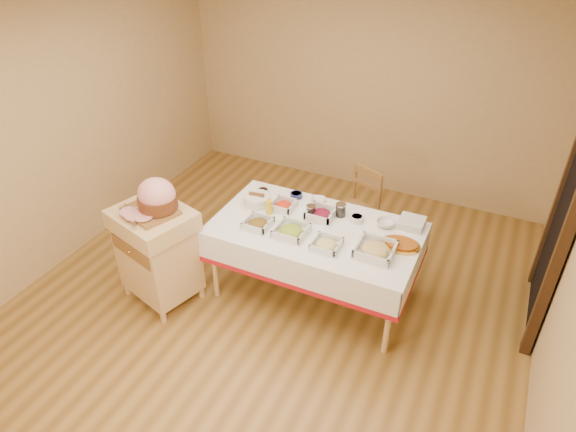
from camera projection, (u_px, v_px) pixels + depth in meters
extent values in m
plane|color=olive|center=(272.00, 303.00, 4.81)|extent=(5.00, 5.00, 0.00)
plane|color=white|center=(265.00, 11.00, 3.37)|extent=(5.00, 5.00, 0.00)
plane|color=tan|center=(367.00, 86.00, 5.98)|extent=(4.50, 0.00, 4.50)
plane|color=tan|center=(59.00, 132.00, 4.89)|extent=(0.00, 5.00, 5.00)
cube|color=black|center=(565.00, 218.00, 4.12)|extent=(0.06, 0.90, 2.10)
cube|color=#392212|center=(561.00, 251.00, 3.75)|extent=(0.08, 0.10, 2.10)
cube|color=#392212|center=(564.00, 189.00, 4.50)|extent=(0.08, 0.10, 2.10)
cube|color=#DEB67A|center=(316.00, 230.00, 4.53)|extent=(1.80, 1.00, 0.04)
cylinder|color=#DEB67A|center=(215.00, 266.00, 4.71)|extent=(0.05, 0.05, 0.71)
cylinder|color=#DEB67A|center=(258.00, 220.00, 5.34)|extent=(0.05, 0.05, 0.71)
cylinder|color=#DEB67A|center=(388.00, 321.00, 4.12)|extent=(0.05, 0.05, 0.71)
cylinder|color=#DEB67A|center=(414.00, 262.00, 4.76)|extent=(0.05, 0.05, 0.71)
cube|color=white|center=(316.00, 228.00, 4.51)|extent=(1.82, 1.02, 0.01)
cube|color=#DEB67A|center=(159.00, 258.00, 4.66)|extent=(0.74, 0.67, 0.67)
cube|color=#DEB67A|center=(152.00, 220.00, 4.43)|extent=(0.80, 0.72, 0.17)
cube|color=brown|center=(136.00, 255.00, 4.34)|extent=(0.53, 0.17, 0.13)
sphere|color=gold|center=(136.00, 255.00, 4.33)|extent=(0.03, 0.03, 0.03)
cylinder|color=#DEB67A|center=(126.00, 296.00, 4.80)|extent=(0.06, 0.06, 0.11)
cylinder|color=#DEB67A|center=(156.00, 269.00, 5.14)|extent=(0.06, 0.06, 0.11)
cylinder|color=#DEB67A|center=(175.00, 314.00, 4.61)|extent=(0.06, 0.06, 0.11)
cylinder|color=#DEB67A|center=(202.00, 285.00, 4.94)|extent=(0.06, 0.06, 0.11)
cube|color=brown|center=(355.00, 211.00, 5.33)|extent=(0.51, 0.50, 0.03)
cylinder|color=brown|center=(331.00, 228.00, 5.46)|extent=(0.03, 0.03, 0.42)
cylinder|color=brown|center=(352.00, 217.00, 5.65)|extent=(0.03, 0.03, 0.42)
cylinder|color=brown|center=(355.00, 242.00, 5.25)|extent=(0.03, 0.03, 0.42)
cylinder|color=brown|center=(376.00, 230.00, 5.44)|extent=(0.03, 0.03, 0.42)
cylinder|color=brown|center=(355.00, 182.00, 5.41)|extent=(0.03, 0.03, 0.45)
cylinder|color=brown|center=(380.00, 195.00, 5.20)|extent=(0.03, 0.03, 0.45)
cube|color=brown|center=(369.00, 173.00, 5.20)|extent=(0.34, 0.16, 0.08)
cube|color=brown|center=(151.00, 211.00, 4.38)|extent=(0.44, 0.35, 0.03)
ellipsoid|color=pink|center=(157.00, 194.00, 4.30)|extent=(0.33, 0.30, 0.28)
cylinder|color=#612F16|center=(158.00, 202.00, 4.34)|extent=(0.33, 0.33, 0.11)
cube|color=silver|center=(132.00, 218.00, 4.25)|extent=(0.28, 0.12, 0.00)
cylinder|color=silver|center=(138.00, 209.00, 4.35)|extent=(0.32, 0.09, 0.01)
cube|color=silver|center=(258.00, 226.00, 4.52)|extent=(0.23, 0.23, 0.01)
ellipsoid|color=#9D1812|center=(258.00, 224.00, 4.51)|extent=(0.17, 0.17, 0.06)
cylinder|color=silver|center=(262.00, 226.00, 4.47)|extent=(0.14, 0.01, 0.10)
cube|color=silver|center=(291.00, 233.00, 4.42)|extent=(0.27, 0.27, 0.02)
ellipsoid|color=gold|center=(291.00, 231.00, 4.41)|extent=(0.20, 0.20, 0.07)
cylinder|color=silver|center=(296.00, 234.00, 4.37)|extent=(0.15, 0.01, 0.11)
cube|color=silver|center=(326.00, 247.00, 4.27)|extent=(0.23, 0.23, 0.01)
ellipsoid|color=#D8D073|center=(326.00, 245.00, 4.25)|extent=(0.17, 0.17, 0.06)
cylinder|color=silver|center=(331.00, 247.00, 4.22)|extent=(0.13, 0.01, 0.09)
cube|color=silver|center=(375.00, 252.00, 4.20)|extent=(0.31, 0.31, 0.02)
ellipsoid|color=tan|center=(375.00, 250.00, 4.18)|extent=(0.23, 0.23, 0.08)
cylinder|color=silver|center=(382.00, 254.00, 4.13)|extent=(0.16, 0.01, 0.12)
cube|color=silver|center=(283.00, 207.00, 4.77)|extent=(0.21, 0.21, 0.01)
ellipsoid|color=red|center=(283.00, 205.00, 4.76)|extent=(0.16, 0.16, 0.06)
cylinder|color=silver|center=(287.00, 207.00, 4.73)|extent=(0.14, 0.01, 0.10)
cube|color=silver|center=(321.00, 216.00, 4.65)|extent=(0.24, 0.24, 0.02)
ellipsoid|color=maroon|center=(321.00, 214.00, 4.63)|extent=(0.18, 0.18, 0.06)
cylinder|color=silver|center=(325.00, 216.00, 4.59)|extent=(0.16, 0.01, 0.12)
cylinder|color=silver|center=(263.00, 192.00, 4.97)|extent=(0.11, 0.11, 0.05)
cylinder|color=black|center=(263.00, 190.00, 4.96)|extent=(0.09, 0.09, 0.02)
cylinder|color=navy|center=(296.00, 195.00, 4.92)|extent=(0.12, 0.12, 0.05)
cylinder|color=maroon|center=(296.00, 194.00, 4.91)|extent=(0.09, 0.09, 0.02)
cylinder|color=silver|center=(357.00, 219.00, 4.57)|extent=(0.12, 0.12, 0.06)
cylinder|color=red|center=(357.00, 217.00, 4.56)|extent=(0.09, 0.09, 0.02)
imported|color=silver|center=(318.00, 200.00, 4.86)|extent=(0.17, 0.17, 0.03)
imported|color=silver|center=(386.00, 223.00, 4.52)|extent=(0.17, 0.17, 0.05)
cylinder|color=silver|center=(311.00, 211.00, 4.64)|extent=(0.08, 0.08, 0.10)
cylinder|color=silver|center=(311.00, 206.00, 4.61)|extent=(0.09, 0.09, 0.01)
cylinder|color=black|center=(311.00, 213.00, 4.64)|extent=(0.07, 0.07, 0.07)
cylinder|color=silver|center=(341.00, 210.00, 4.64)|extent=(0.09, 0.09, 0.11)
cylinder|color=silver|center=(341.00, 205.00, 4.60)|extent=(0.10, 0.10, 0.01)
cylinder|color=black|center=(341.00, 212.00, 4.65)|extent=(0.08, 0.08, 0.08)
cylinder|color=gold|center=(269.00, 207.00, 4.66)|extent=(0.06, 0.06, 0.14)
cone|color=gold|center=(269.00, 199.00, 4.61)|extent=(0.04, 0.04, 0.03)
cylinder|color=silver|center=(257.00, 200.00, 4.81)|extent=(0.25, 0.25, 0.09)
cube|color=silver|center=(411.00, 225.00, 4.53)|extent=(0.22, 0.22, 0.01)
cube|color=silver|center=(411.00, 224.00, 4.52)|extent=(0.22, 0.22, 0.01)
cube|color=silver|center=(412.00, 223.00, 4.51)|extent=(0.22, 0.22, 0.01)
cube|color=silver|center=(412.00, 222.00, 4.51)|extent=(0.22, 0.22, 0.01)
cube|color=silver|center=(412.00, 220.00, 4.50)|extent=(0.22, 0.22, 0.01)
ellipsoid|color=gold|center=(401.00, 245.00, 4.27)|extent=(0.33, 0.24, 0.03)
ellipsoid|color=#A04E11|center=(401.00, 244.00, 4.27)|extent=(0.28, 0.20, 0.03)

